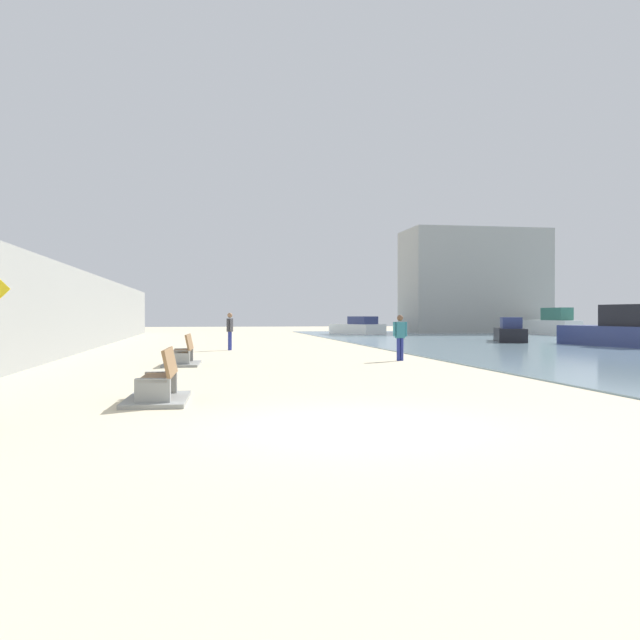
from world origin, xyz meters
name	(u,v)px	position (x,y,z in m)	size (l,w,h in m)	color
ground_plane	(255,354)	(0.00, 18.00, 0.00)	(120.00, 120.00, 0.00)	beige
seawall	(61,311)	(-7.50, 18.00, 1.74)	(0.80, 64.00, 3.47)	gray
bench_near	(159,389)	(-2.85, 3.28, 0.23)	(1.18, 2.14, 0.98)	gray
bench_far	(183,358)	(-2.70, 12.24, 0.23)	(1.22, 2.16, 0.98)	gray
person_walking	(230,328)	(-0.91, 20.80, 0.97)	(0.30, 0.49, 1.68)	navy
person_standing	(400,334)	(4.63, 12.96, 0.91)	(0.52, 0.23, 1.59)	navy
boat_far_right	(621,331)	(18.27, 20.71, 0.79)	(3.33, 6.53, 2.04)	navy
boat_nearest	(510,332)	(15.30, 26.73, 0.57)	(3.05, 4.89, 1.40)	black
boat_far_left	(358,327)	(9.96, 42.36, 0.57)	(3.98, 5.05, 1.40)	white
boat_outer	(551,325)	(24.29, 38.39, 0.81)	(1.55, 7.16, 2.07)	white
harbor_building	(474,282)	(21.16, 46.00, 4.46)	(12.00, 6.00, 8.92)	#9E9E99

